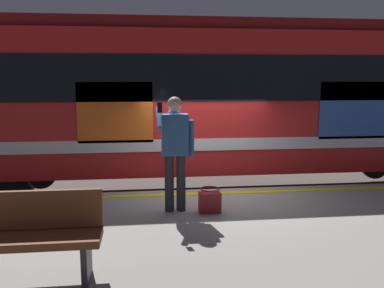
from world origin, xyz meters
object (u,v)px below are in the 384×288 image
train_carriage (225,96)px  bench (22,234)px  handbag (210,201)px  passenger (175,144)px

train_carriage → bench: bearing=59.6°
train_carriage → handbag: 3.79m
passenger → bench: (1.69, 2.04, -0.55)m
train_carriage → passenger: (1.41, 3.25, -0.58)m
handbag → bench: 2.93m
bench → passenger: bearing=-129.7°
passenger → handbag: (-0.52, 0.14, -0.87)m
bench → train_carriage: bearing=-120.4°
passenger → train_carriage: bearing=-113.4°
passenger → bench: size_ratio=1.13×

